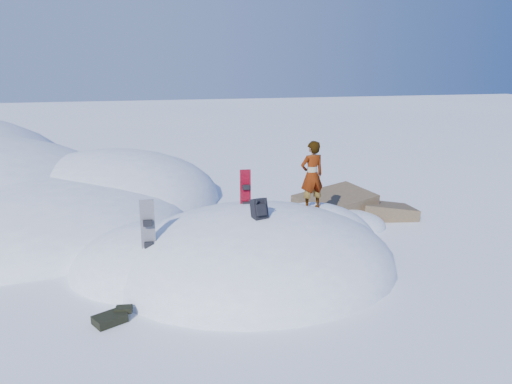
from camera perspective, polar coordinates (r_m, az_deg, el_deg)
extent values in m
plane|color=white|center=(12.38, -0.04, -8.64)|extent=(120.00, 120.00, 0.00)
ellipsoid|color=white|center=(12.38, -0.04, -8.64)|extent=(7.00, 6.00, 3.00)
ellipsoid|color=white|center=(12.59, -10.60, -8.50)|extent=(4.40, 4.00, 2.20)
ellipsoid|color=white|center=(13.62, 6.43, -6.54)|extent=(3.60, 3.20, 2.50)
ellipsoid|color=white|center=(16.98, -24.83, -3.56)|extent=(10.00, 9.00, 2.80)
ellipsoid|color=white|center=(19.12, -16.29, -0.87)|extent=(8.00, 8.00, 3.60)
ellipsoid|color=white|center=(15.95, -23.61, -4.53)|extent=(6.00, 5.00, 1.80)
cube|color=brown|center=(16.52, 8.94, -2.46)|extent=(2.82, 2.41, 1.62)
cube|color=brown|center=(16.95, 14.42, -3.03)|extent=(2.16, 1.80, 1.33)
cube|color=brown|center=(17.84, 9.13, -1.54)|extent=(2.08, 2.01, 1.10)
ellipsoid|color=white|center=(15.53, 9.08, -3.97)|extent=(3.20, 2.40, 1.00)
cube|color=#B80923|center=(12.47, -1.22, -0.67)|extent=(0.27, 0.06, 1.45)
cube|color=black|center=(12.35, -1.16, 0.56)|extent=(0.18, 0.11, 0.12)
cube|color=black|center=(12.46, -1.15, -1.38)|extent=(0.18, 0.11, 0.12)
cube|color=black|center=(11.23, -12.20, -5.01)|extent=(0.32, 0.11, 1.67)
cube|color=black|center=(11.06, -12.27, -3.50)|extent=(0.21, 0.13, 0.14)
cube|color=black|center=(11.22, -12.14, -5.93)|extent=(0.21, 0.13, 0.14)
cube|color=black|center=(11.30, 0.36, -1.95)|extent=(0.41, 0.41, 0.51)
cube|color=black|center=(11.16, 0.56, -2.05)|extent=(0.26, 0.21, 0.28)
cylinder|color=black|center=(11.13, 0.01, -1.54)|extent=(0.04, 0.19, 0.35)
cylinder|color=black|center=(11.18, 1.05, -1.46)|extent=(0.04, 0.19, 0.35)
cube|color=black|center=(10.29, -16.37, -13.75)|extent=(0.71, 0.63, 0.16)
cube|color=black|center=(10.42, -14.86, -12.84)|extent=(0.35, 0.27, 0.11)
imported|color=slate|center=(12.80, 6.41, 1.90)|extent=(0.71, 0.52, 1.78)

